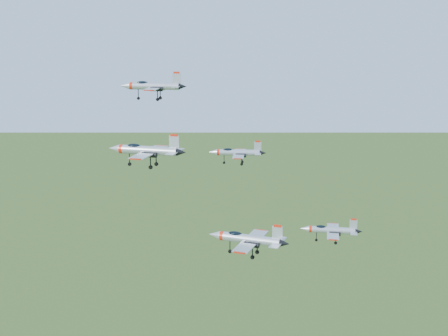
% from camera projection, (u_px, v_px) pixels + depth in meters
% --- Properties ---
extents(jet_lead, '(13.74, 11.65, 3.72)m').
position_uv_depth(jet_lead, '(152.00, 86.00, 127.03)').
color(jet_lead, '#AFB4BC').
extents(jet_left_high, '(10.52, 8.96, 2.87)m').
position_uv_depth(jet_left_high, '(237.00, 152.00, 115.09)').
color(jet_left_high, '#AFB4BC').
extents(jet_right_high, '(13.06, 10.86, 3.49)m').
position_uv_depth(jet_right_high, '(146.00, 150.00, 97.31)').
color(jet_right_high, '#AFB4BC').
extents(jet_left_low, '(11.07, 9.33, 2.98)m').
position_uv_depth(jet_left_low, '(330.00, 230.00, 112.12)').
color(jet_left_low, '#AFB4BC').
extents(jet_right_low, '(13.38, 11.00, 3.58)m').
position_uv_depth(jet_right_low, '(247.00, 239.00, 97.64)').
color(jet_right_low, '#AFB4BC').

